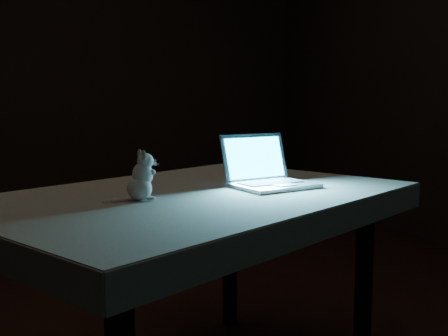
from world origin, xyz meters
name	(u,v)px	position (x,y,z in m)	size (l,w,h in m)	color
floor	(127,333)	(0.00, 0.00, 0.00)	(5.00, 5.00, 0.00)	black
back_wall	(38,55)	(0.00, 2.50, 1.30)	(4.50, 0.04, 2.60)	black
table	(194,298)	(0.06, -0.58, 0.33)	(1.24, 0.80, 0.67)	black
tablecloth	(183,210)	(0.01, -0.64, 0.63)	(1.33, 0.88, 0.08)	#C1B5A1
laptop	(275,161)	(0.34, -0.61, 0.76)	(0.26, 0.22, 0.17)	#A8A8AD
plush_mouse	(139,176)	(-0.13, -0.64, 0.74)	(0.10, 0.10, 0.14)	silver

